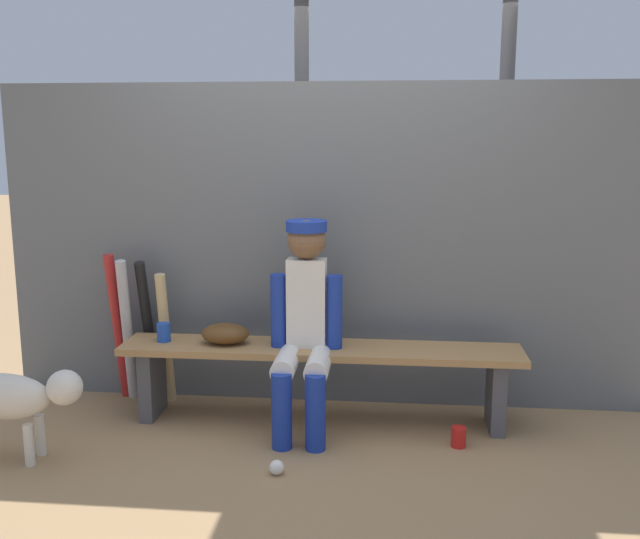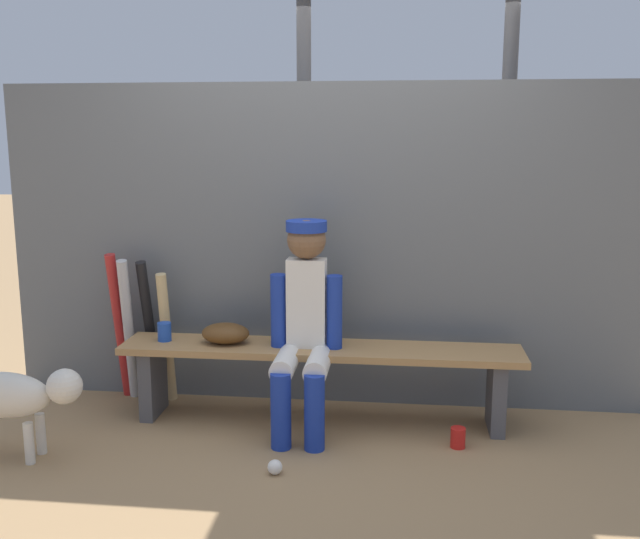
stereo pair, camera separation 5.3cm
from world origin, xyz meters
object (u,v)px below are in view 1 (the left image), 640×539
Objects in this scene: bat_aluminum_black at (148,330)px; baseball_glove at (225,334)px; bat_wood_natural at (166,339)px; cup_on_bench at (164,332)px; player_seated at (304,319)px; dugout_bench at (320,364)px; scoreboard at (414,8)px; bat_aluminum_silver at (127,331)px; baseball at (277,467)px; bat_aluminum_red at (118,327)px; dog at (12,398)px; cup_on_ground at (458,437)px.

baseball_glove is at bearing -24.95° from bat_aluminum_black.
cup_on_bench is (0.05, -0.19, 0.10)m from bat_wood_natural.
bat_aluminum_black reaches higher than bat_wood_natural.
player_seated is 0.98m from bat_wood_natural.
bat_aluminum_black reaches higher than dugout_bench.
scoreboard is at bearing 63.66° from player_seated.
bat_aluminum_silver is at bearing 148.45° from cup_on_bench.
player_seated is 1.28× the size of bat_aluminum_silver.
baseball_glove is 0.69m from bat_aluminum_silver.
baseball_glove reaches higher than baseball.
baseball_glove is at bearing -17.03° from bat_aluminum_red.
dugout_bench is 20.98× the size of cup_on_bench.
bat_aluminum_red is at bearing -170.38° from bat_aluminum_black.
bat_aluminum_red is at bearing 153.42° from bat_aluminum_silver.
bat_aluminum_black is at bearing 135.56° from baseball.
scoreboard is (1.07, 1.08, 1.96)m from baseball_glove.
bat_aluminum_black reaches higher than baseball.
dog is at bearing 178.62° from baseball.
baseball is at bearing -46.73° from bat_wood_natural.
bat_aluminum_silver is at bearing 140.79° from baseball.
dog is (-1.44, -0.54, -0.31)m from player_seated.
bat_aluminum_silver is (-0.11, -0.07, 0.01)m from bat_aluminum_black.
scoreboard is at bearing 36.74° from cup_on_bench.
bat_aluminum_red reaches higher than bat_aluminum_silver.
player_seated reaches higher than cup_on_ground.
bat_aluminum_black is at bearing 155.87° from bat_wood_natural.
bat_aluminum_red is (-0.18, -0.03, 0.02)m from bat_aluminum_black.
baseball_glove is 0.93m from baseball.
player_seated is 1.19m from bat_aluminum_silver.
dugout_bench is at bearing -8.81° from bat_aluminum_silver.
bat_aluminum_red is (-1.21, 0.34, -0.17)m from player_seated.
scoreboard is (1.44, 1.07, 1.97)m from cup_on_bench.
baseball is (0.96, -0.94, -0.42)m from bat_aluminum_black.
bat_aluminum_red is (-0.73, 0.23, -0.04)m from baseball_glove.
bat_wood_natural is 0.90× the size of bat_aluminum_silver.
bat_aluminum_red reaches higher than baseball.
bat_aluminum_black is 0.96× the size of bat_aluminum_red.
cup_on_ground is at bearing -12.90° from bat_aluminum_silver.
bat_aluminum_black is 0.31m from cup_on_bench.
bat_aluminum_red is 8.63× the size of cup_on_bench.
cup_on_ground is at bearing 9.51° from dog.
baseball_glove is 0.29× the size of bat_aluminum_red.
baseball_glove is at bearing 168.63° from cup_on_ground.
cup_on_bench is (-0.37, 0.01, -0.01)m from baseball_glove.
bat_aluminum_silver is 2.81m from scoreboard.
baseball_glove reaches higher than cup_on_ground.
dog is (-0.41, -0.91, -0.12)m from bat_aluminum_black.
dugout_bench is 1.00m from bat_wood_natural.
dog is at bearing -145.81° from baseball_glove.
dugout_bench is 2.54× the size of bat_aluminum_black.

